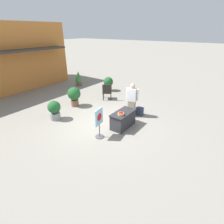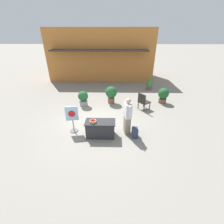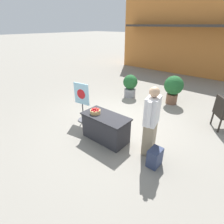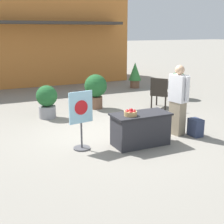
{
  "view_description": "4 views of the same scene",
  "coord_description": "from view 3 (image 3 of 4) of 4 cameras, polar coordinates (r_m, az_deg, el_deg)",
  "views": [
    {
      "loc": [
        -5.56,
        -4.55,
        3.97
      ],
      "look_at": [
        0.04,
        -0.48,
        0.68
      ],
      "focal_mm": 28.0,
      "sensor_mm": 36.0,
      "label": 1
    },
    {
      "loc": [
        0.87,
        -6.3,
        4.02
      ],
      "look_at": [
        0.74,
        -0.36,
        0.87
      ],
      "focal_mm": 24.0,
      "sensor_mm": 36.0,
      "label": 2
    },
    {
      "loc": [
        2.93,
        -3.86,
        2.82
      ],
      "look_at": [
        0.27,
        -0.69,
        0.73
      ],
      "focal_mm": 28.0,
      "sensor_mm": 36.0,
      "label": 3
    },
    {
      "loc": [
        -3.09,
        -6.55,
        2.46
      ],
      "look_at": [
        -0.31,
        -0.66,
        0.74
      ],
      "focal_mm": 50.0,
      "sensor_mm": 36.0,
      "label": 4
    }
  ],
  "objects": [
    {
      "name": "ground_plane",
      "position": [
        5.6,
        2.45,
        -3.48
      ],
      "size": [
        120.0,
        120.0,
        0.0
      ],
      "primitive_type": "plane",
      "color": "gray"
    },
    {
      "name": "storefront_building",
      "position": [
        13.38,
        27.32,
        21.5
      ],
      "size": [
        9.45,
        4.51,
        4.44
      ],
      "color": "#C67533",
      "rests_on": "ground_plane"
    },
    {
      "name": "display_table",
      "position": [
        4.67,
        -2.05,
        -5.08
      ],
      "size": [
        1.28,
        0.63,
        0.71
      ],
      "color": "#2D2D33",
      "rests_on": "ground_plane"
    },
    {
      "name": "apple_basket",
      "position": [
        4.59,
        -5.5,
        0.32
      ],
      "size": [
        0.27,
        0.27,
        0.16
      ],
      "color": "tan",
      "rests_on": "display_table"
    },
    {
      "name": "person_visitor",
      "position": [
        4.02,
        12.62,
        -3.14
      ],
      "size": [
        0.34,
        0.6,
        1.68
      ],
      "rotation": [
        0.0,
        0.0,
        -2.93
      ],
      "color": "gray",
      "rests_on": "ground_plane"
    },
    {
      "name": "backpack",
      "position": [
        4.06,
        13.77,
        -14.2
      ],
      "size": [
        0.24,
        0.34,
        0.42
      ],
      "color": "#2D3856",
      "rests_on": "ground_plane"
    },
    {
      "name": "poster_board",
      "position": [
        5.53,
        -9.74,
        3.43
      ],
      "size": [
        0.54,
        0.36,
        1.25
      ],
      "rotation": [
        0.0,
        0.0,
        -1.4
      ],
      "color": "#4C4C51",
      "rests_on": "ground_plane"
    },
    {
      "name": "patio_chair",
      "position": [
        5.99,
        32.58,
        0.02
      ],
      "size": [
        0.77,
        0.77,
        0.99
      ],
      "rotation": [
        0.0,
        0.0,
        0.63
      ],
      "color": "#28231E",
      "rests_on": "ground_plane"
    },
    {
      "name": "potted_plant_near_left",
      "position": [
        7.53,
        5.96,
        8.82
      ],
      "size": [
        0.6,
        0.6,
        0.95
      ],
      "color": "gray",
      "rests_on": "ground_plane"
    },
    {
      "name": "potted_plant_near_right",
      "position": [
        7.14,
        19.42,
        7.59
      ],
      "size": [
        0.72,
        0.72,
        1.1
      ],
      "color": "brown",
      "rests_on": "ground_plane"
    }
  ]
}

